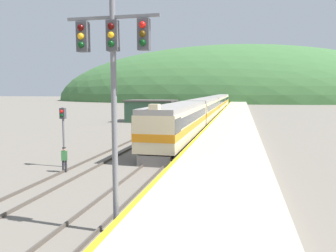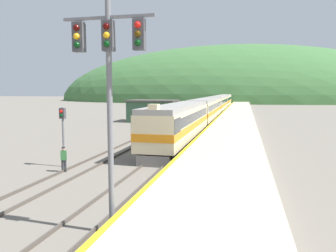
# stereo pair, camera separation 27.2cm
# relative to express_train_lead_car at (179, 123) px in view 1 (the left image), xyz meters

# --- Properties ---
(track_main) EXTENTS (1.52, 180.00, 0.16)m
(track_main) POSITION_rel_express_train_lead_car_xyz_m (0.00, 43.69, -2.04)
(track_main) COLOR #4C443D
(track_main) RESTS_ON ground
(track_siding) EXTENTS (1.52, 180.00, 0.16)m
(track_siding) POSITION_rel_express_train_lead_car_xyz_m (-4.40, 43.69, -2.04)
(track_siding) COLOR #4C443D
(track_siding) RESTS_ON ground
(platform) EXTENTS (5.59, 140.00, 1.01)m
(platform) POSITION_rel_express_train_lead_car_xyz_m (4.58, 23.69, -1.62)
(platform) COLOR #B2A893
(platform) RESTS_ON ground
(distant_hills) EXTENTS (176.37, 79.37, 53.26)m
(distant_hills) POSITION_rel_express_train_lead_car_xyz_m (0.00, 131.99, -2.12)
(distant_hills) COLOR #3D6B38
(distant_hills) RESTS_ON ground
(station_shed) EXTENTS (7.97, 5.86, 3.59)m
(station_shed) POSITION_rel_express_train_lead_car_xyz_m (-8.81, 21.94, -0.31)
(station_shed) COLOR #385B42
(station_shed) RESTS_ON ground
(express_train_lead_car) EXTENTS (3.01, 19.03, 4.23)m
(express_train_lead_car) POSITION_rel_express_train_lead_car_xyz_m (0.00, 0.00, 0.00)
(express_train_lead_car) COLOR black
(express_train_lead_car) RESTS_ON ground
(carriage_second) EXTENTS (3.00, 22.65, 3.87)m
(carriage_second) POSITION_rel_express_train_lead_car_xyz_m (0.00, 21.95, -0.01)
(carriage_second) COLOR black
(carriage_second) RESTS_ON ground
(carriage_third) EXTENTS (3.00, 22.65, 3.87)m
(carriage_third) POSITION_rel_express_train_lead_car_xyz_m (0.00, 45.49, -0.01)
(carriage_third) COLOR black
(carriage_third) RESTS_ON ground
(carriage_fourth) EXTENTS (3.00, 22.65, 3.87)m
(carriage_fourth) POSITION_rel_express_train_lead_car_xyz_m (0.00, 69.02, -0.01)
(carriage_fourth) COLOR black
(carriage_fourth) RESTS_ON ground
(signal_mast_main) EXTENTS (3.30, 0.42, 8.49)m
(signal_mast_main) POSITION_rel_express_train_lead_car_xyz_m (1.38, -19.40, 3.74)
(signal_mast_main) COLOR slate
(signal_mast_main) RESTS_ON ground
(signal_post_siding) EXTENTS (0.36, 0.42, 4.03)m
(signal_post_siding) POSITION_rel_express_train_lead_car_xyz_m (-5.89, -10.44, 0.77)
(signal_post_siding) COLOR slate
(signal_post_siding) RESTS_ON ground
(track_worker) EXTENTS (0.42, 0.35, 1.60)m
(track_worker) POSITION_rel_express_train_lead_car_xyz_m (-5.10, -11.76, -1.22)
(track_worker) COLOR #2D2D33
(track_worker) RESTS_ON ground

